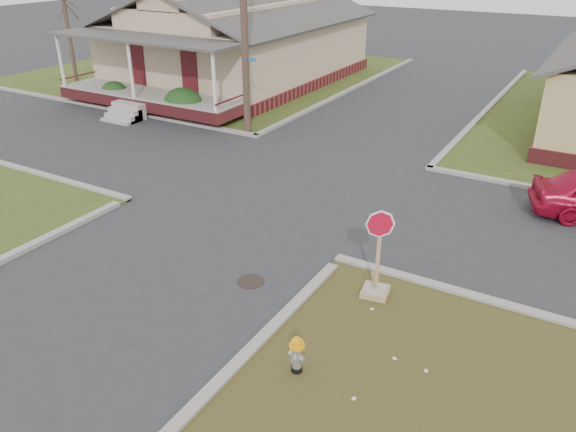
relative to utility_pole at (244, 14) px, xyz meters
The scene contains 11 objects.
ground 10.89m from the utility_pole, 64.74° to the right, with size 120.00×120.00×0.00m, color #2B2C2E.
verge_far_left 13.48m from the utility_pole, 134.04° to the left, with size 19.00×19.00×0.05m, color #314318.
curbs 7.39m from the utility_pole, 42.88° to the right, with size 80.00×40.00×0.12m, color gray, non-canonical shape.
manhole 12.29m from the utility_pole, 55.75° to the right, with size 0.64×0.64×0.01m, color black.
corner_house 9.99m from the utility_pole, 126.69° to the left, with size 10.10×15.50×5.30m.
utility_pole is the anchor object (origin of this frame).
tree_far_left 14.31m from the utility_pole, 167.34° to the left, with size 0.22×0.22×4.90m, color #3F2E24.
fire_hydrant 15.13m from the utility_pole, 52.55° to the right, with size 0.29×0.29×0.77m.
stop_sign 13.15m from the utility_pole, 42.96° to the right, with size 0.59×0.58×2.08m.
hedge_left 8.95m from the utility_pole, behind, with size 1.44×1.18×1.10m, color #1D3E16.
hedge_right 5.38m from the utility_pole, behind, with size 1.64×1.34×1.25m, color #1D3E16.
Camera 1 is at (8.52, -9.62, 7.10)m, focal length 35.00 mm.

